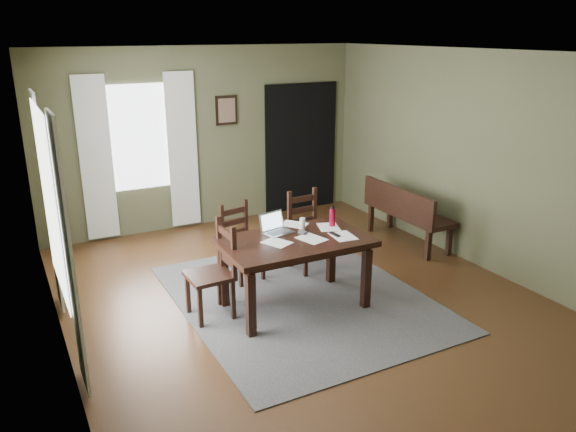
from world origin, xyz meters
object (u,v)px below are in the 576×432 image
chair_end (214,272)px  water_bottle (332,217)px  laptop (275,227)px  bench (405,210)px  chair_back_left (241,243)px  chair_back_right (308,232)px  dining_table (295,248)px

chair_end → water_bottle: bearing=86.2°
laptop → water_bottle: 0.67m
chair_end → bench: bearing=101.9°
bench → chair_back_left: bearing=90.4°
chair_back_left → water_bottle: water_bottle is taller
water_bottle → chair_back_right: bearing=83.0°
bench → laptop: bearing=106.2°
chair_back_right → laptop: 1.01m
chair_back_right → water_bottle: size_ratio=4.23×
dining_table → bench: bench is taller
chair_end → chair_back_right: 1.63m
chair_back_right → bench: bearing=1.3°
dining_table → chair_back_left: bearing=103.7°
chair_back_right → chair_back_left: bearing=170.7°
dining_table → water_bottle: size_ratio=6.72×
chair_end → dining_table: bearing=73.6°
chair_end → chair_back_left: bearing=138.4°
chair_back_right → laptop: bearing=-145.2°
chair_end → bench: (3.14, 0.76, -0.00)m
dining_table → chair_back_right: bearing=53.7°
chair_back_left → water_bottle: 1.20m
chair_end → water_bottle: chair_end is taller
dining_table → laptop: laptop is taller
dining_table → water_bottle: water_bottle is taller
chair_end → chair_back_left: (0.62, 0.74, -0.04)m
bench → chair_back_right: bearing=94.1°
laptop → chair_back_right: bearing=25.3°
laptop → chair_end: bearing=173.0°
chair_back_left → bench: chair_back_left is taller
chair_back_left → bench: size_ratio=0.63×
chair_end → water_bottle: (1.41, -0.05, 0.40)m
chair_back_left → water_bottle: size_ratio=3.97×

